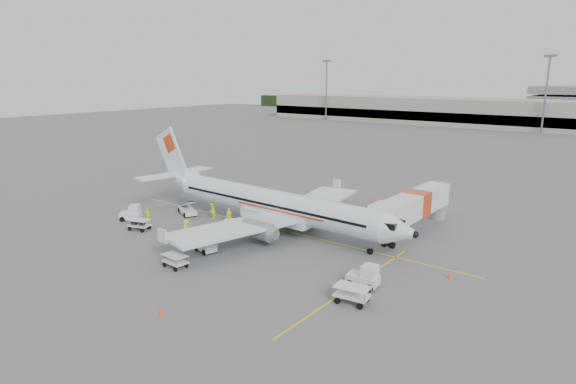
# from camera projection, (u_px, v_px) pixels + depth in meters

# --- Properties ---
(ground) EXTENTS (360.00, 360.00, 0.00)m
(ground) POSITION_uv_depth(u_px,v_px,m) (277.00, 229.00, 52.58)
(ground) COLOR #56595B
(stripe_lead) EXTENTS (44.00, 0.20, 0.01)m
(stripe_lead) POSITION_uv_depth(u_px,v_px,m) (277.00, 229.00, 52.58)
(stripe_lead) COLOR yellow
(stripe_lead) RESTS_ON ground
(stripe_cross) EXTENTS (0.20, 20.00, 0.01)m
(stripe_cross) POSITION_uv_depth(u_px,v_px,m) (352.00, 287.00, 38.15)
(stripe_cross) COLOR yellow
(stripe_cross) RESTS_ON ground
(terminal_west) EXTENTS (110.00, 22.00, 9.00)m
(terminal_west) POSITION_uv_depth(u_px,v_px,m) (413.00, 110.00, 175.66)
(terminal_west) COLOR gray
(terminal_west) RESTS_ON ground
(treeline) EXTENTS (300.00, 3.00, 6.00)m
(treeline) POSITION_uv_depth(u_px,v_px,m) (557.00, 112.00, 187.27)
(treeline) COLOR black
(treeline) RESTS_ON ground
(mast_west) EXTENTS (3.20, 1.20, 22.00)m
(mast_west) POSITION_uv_depth(u_px,v_px,m) (326.00, 91.00, 182.53)
(mast_west) COLOR slate
(mast_west) RESTS_ON ground
(mast_center) EXTENTS (3.20, 1.20, 22.00)m
(mast_center) POSITION_uv_depth(u_px,v_px,m) (546.00, 95.00, 138.36)
(mast_center) COLOR slate
(mast_center) RESTS_ON ground
(aircraft) EXTENTS (36.83, 29.43, 9.85)m
(aircraft) POSITION_uv_depth(u_px,v_px,m) (273.00, 185.00, 51.45)
(aircraft) COLOR white
(aircraft) RESTS_ON ground
(jet_bridge) EXTENTS (3.47, 16.92, 4.43)m
(jet_bridge) POSITION_uv_depth(u_px,v_px,m) (416.00, 212.00, 51.17)
(jet_bridge) COLOR silver
(jet_bridge) RESTS_ON ground
(belt_loader) EXTENTS (4.85, 3.47, 2.47)m
(belt_loader) POSITION_uv_depth(u_px,v_px,m) (187.00, 204.00, 57.97)
(belt_loader) COLOR silver
(belt_loader) RESTS_ON ground
(tug_fore) EXTENTS (2.57, 1.64, 1.88)m
(tug_fore) POSITION_uv_depth(u_px,v_px,m) (363.00, 275.00, 38.00)
(tug_fore) COLOR silver
(tug_fore) RESTS_ON ground
(tug_mid) EXTENTS (2.45, 1.77, 1.71)m
(tug_mid) POSITION_uv_depth(u_px,v_px,m) (206.00, 243.00, 45.62)
(tug_mid) COLOR silver
(tug_mid) RESTS_ON ground
(tug_aft) EXTENTS (2.69, 2.50, 1.82)m
(tug_aft) POSITION_uv_depth(u_px,v_px,m) (130.00, 212.00, 55.72)
(tug_aft) COLOR silver
(tug_aft) RESTS_ON ground
(cart_loaded_a) EXTENTS (2.63, 1.97, 1.22)m
(cart_loaded_a) POSITION_uv_depth(u_px,v_px,m) (139.00, 225.00, 52.13)
(cart_loaded_a) COLOR silver
(cart_loaded_a) RESTS_ON ground
(cart_loaded_b) EXTENTS (2.50, 2.07, 1.13)m
(cart_loaded_b) POSITION_uv_depth(u_px,v_px,m) (234.00, 225.00, 52.23)
(cart_loaded_b) COLOR silver
(cart_loaded_b) RESTS_ON ground
(cart_empty_a) EXTENTS (2.33, 1.47, 1.17)m
(cart_empty_a) POSITION_uv_depth(u_px,v_px,m) (175.00, 261.00, 41.91)
(cart_empty_a) COLOR silver
(cart_empty_a) RESTS_ON ground
(cart_empty_b) EXTENTS (2.72, 1.82, 1.33)m
(cart_empty_b) POSITION_uv_depth(u_px,v_px,m) (352.00, 295.00, 35.28)
(cart_empty_b) COLOR silver
(cart_empty_b) RESTS_ON ground
(cone_nose) EXTENTS (0.37, 0.37, 0.60)m
(cone_nose) POSITION_uv_depth(u_px,v_px,m) (450.00, 275.00, 39.76)
(cone_nose) COLOR #FF4F10
(cone_nose) RESTS_ON ground
(cone_port) EXTENTS (0.35, 0.35, 0.57)m
(cone_port) POSITION_uv_depth(u_px,v_px,m) (372.00, 200.00, 63.90)
(cone_port) COLOR #FF4F10
(cone_port) RESTS_ON ground
(cone_stbd) EXTENTS (0.35, 0.35, 0.57)m
(cone_stbd) POSITION_uv_depth(u_px,v_px,m) (161.00, 311.00, 33.67)
(cone_stbd) COLOR #FF4F10
(cone_stbd) RESTS_ON ground
(crew_a) EXTENTS (0.74, 0.74, 1.72)m
(crew_a) POSITION_uv_depth(u_px,v_px,m) (229.00, 216.00, 54.61)
(crew_a) COLOR #C7E513
(crew_a) RESTS_ON ground
(crew_b) EXTENTS (1.05, 1.13, 1.85)m
(crew_b) POSITION_uv_depth(u_px,v_px,m) (212.00, 211.00, 56.22)
(crew_b) COLOR #C7E513
(crew_b) RESTS_ON ground
(crew_c) EXTENTS (0.82, 1.17, 1.65)m
(crew_c) POSITION_uv_depth(u_px,v_px,m) (187.00, 227.00, 50.46)
(crew_c) COLOR #C7E513
(crew_c) RESTS_ON ground
(crew_d) EXTENTS (1.11, 0.97, 1.80)m
(crew_d) POSITION_uv_depth(u_px,v_px,m) (148.00, 216.00, 54.54)
(crew_d) COLOR #C7E513
(crew_d) RESTS_ON ground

